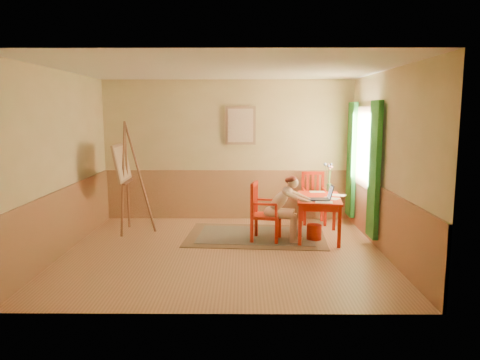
{
  "coord_description": "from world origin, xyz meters",
  "views": [
    {
      "loc": [
        0.3,
        -6.92,
        2.17
      ],
      "look_at": [
        0.25,
        0.55,
        1.05
      ],
      "focal_mm": 34.16,
      "sensor_mm": 36.0,
      "label": 1
    }
  ],
  "objects_px": {
    "table": "(319,202)",
    "chair_back": "(313,198)",
    "chair_left": "(263,212)",
    "laptop": "(322,197)",
    "easel": "(124,167)",
    "figure": "(284,206)"
  },
  "relations": [
    {
      "from": "figure",
      "to": "easel",
      "type": "xyz_separation_m",
      "value": [
        -2.81,
        0.63,
        0.57
      ]
    },
    {
      "from": "table",
      "to": "chair_back",
      "type": "bearing_deg",
      "value": 85.83
    },
    {
      "from": "chair_back",
      "to": "laptop",
      "type": "distance_m",
      "value": 1.37
    },
    {
      "from": "chair_back",
      "to": "laptop",
      "type": "relative_size",
      "value": 2.39
    },
    {
      "from": "chair_left",
      "to": "laptop",
      "type": "xyz_separation_m",
      "value": [
        0.98,
        -0.08,
        0.27
      ]
    },
    {
      "from": "table",
      "to": "chair_back",
      "type": "height_order",
      "value": "chair_back"
    },
    {
      "from": "figure",
      "to": "laptop",
      "type": "bearing_deg",
      "value": -1.29
    },
    {
      "from": "chair_left",
      "to": "chair_back",
      "type": "relative_size",
      "value": 1.0
    },
    {
      "from": "chair_left",
      "to": "easel",
      "type": "height_order",
      "value": "easel"
    },
    {
      "from": "laptop",
      "to": "easel",
      "type": "distance_m",
      "value": 3.53
    },
    {
      "from": "chair_back",
      "to": "laptop",
      "type": "xyz_separation_m",
      "value": [
        -0.06,
        -1.34,
        0.27
      ]
    },
    {
      "from": "table",
      "to": "easel",
      "type": "height_order",
      "value": "easel"
    },
    {
      "from": "chair_left",
      "to": "chair_back",
      "type": "height_order",
      "value": "chair_left"
    },
    {
      "from": "chair_back",
      "to": "easel",
      "type": "height_order",
      "value": "easel"
    },
    {
      "from": "chair_left",
      "to": "easel",
      "type": "relative_size",
      "value": 0.5
    },
    {
      "from": "figure",
      "to": "table",
      "type": "bearing_deg",
      "value": 21.65
    },
    {
      "from": "table",
      "to": "laptop",
      "type": "distance_m",
      "value": 0.3
    },
    {
      "from": "table",
      "to": "chair_back",
      "type": "distance_m",
      "value": 1.09
    },
    {
      "from": "table",
      "to": "easel",
      "type": "distance_m",
      "value": 3.5
    },
    {
      "from": "table",
      "to": "chair_left",
      "type": "height_order",
      "value": "chair_left"
    },
    {
      "from": "table",
      "to": "chair_left",
      "type": "distance_m",
      "value": 0.99
    },
    {
      "from": "table",
      "to": "chair_left",
      "type": "relative_size",
      "value": 1.27
    }
  ]
}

